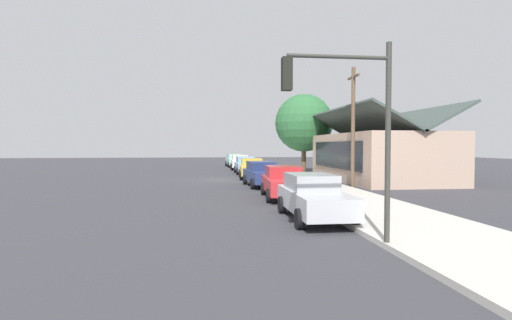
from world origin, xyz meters
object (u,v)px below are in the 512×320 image
Objects in this scene: car_seafoam at (235,160)px; traffic_light_main at (348,110)px; car_skyblue at (246,165)px; car_mustard at (252,168)px; fire_hydrant_red at (280,176)px; utility_pole_wooden at (353,125)px; car_ivory at (240,162)px; shade_tree at (304,123)px; car_navy at (262,174)px; car_silver at (313,196)px; car_cherry at (284,182)px.

car_seafoam is 0.92× the size of traffic_light_main.
car_skyblue and car_mustard have the same top height.
utility_pole_wooden is at bearing 49.62° from fire_hydrant_red.
utility_pole_wooden is (-14.44, 5.66, 0.44)m from traffic_light_main.
utility_pole_wooden reaches higher than car_ivory.
traffic_light_main is at bearing -0.49° from car_skyblue.
car_ivory is 0.59× the size of shade_tree.
car_navy is at bearing -0.64° from car_skyblue.
shade_tree is (-5.69, 5.69, 3.98)m from car_mustard.
traffic_light_main is (4.15, -0.28, 2.68)m from car_silver.
car_cherry reaches higher than fire_hydrant_red.
car_ivory is at bearing -137.63° from shade_tree.
car_seafoam is 0.98× the size of car_silver.
car_mustard is 9.98m from utility_pole_wooden.
fire_hydrant_red is at bearing 22.05° from car_mustard.
car_navy is 0.95× the size of traffic_light_main.
traffic_light_main is at bearing 2.91° from car_mustard.
shade_tree is at bearing 157.18° from fire_hydrant_red.
traffic_light_main is at bearing -5.31° from fire_hydrant_red.
car_navy is at bearing 1.36° from car_ivory.
shade_tree is at bearing 44.26° from car_ivory.
fire_hydrant_red is (22.09, 1.55, -0.32)m from car_seafoam.
car_mustard is (5.53, -0.06, 0.00)m from car_skyblue.
car_navy reaches higher than fire_hydrant_red.
car_cherry is 6.78× the size of fire_hydrant_red.
car_navy is at bearing -174.28° from car_cherry.
car_mustard is 0.66× the size of utility_pole_wooden.
car_ivory is at bearing -164.64° from utility_pole_wooden.
shade_tree reaches higher than utility_pole_wooden.
car_cherry is (17.80, 0.11, 0.00)m from car_skyblue.
car_skyblue and car_navy have the same top height.
car_cherry is at bearing -2.14° from car_seafoam.
car_silver is at bearing -2.35° from car_seafoam.
car_mustard is 1.02× the size of car_silver.
car_cherry is 7.63m from utility_pole_wooden.
car_skyblue is 0.96× the size of car_mustard.
car_navy is (11.88, -0.14, 0.00)m from car_skyblue.
car_seafoam is at bearing -176.31° from car_mustard.
car_seafoam is 40.02m from traffic_light_main.
car_navy is at bearing -2.61° from car_seafoam.
car_ivory is 9.21m from shade_tree.
car_cherry is 10.28m from traffic_light_main.
car_silver is (5.77, -0.08, -0.00)m from car_cherry.
car_navy is 0.65× the size of shade_tree.
car_silver is (23.57, 0.03, 0.00)m from car_skyblue.
car_skyblue is 9.98m from fire_hydrant_red.
shade_tree is at bearing 167.09° from car_silver.
car_mustard and car_cherry have the same top height.
car_silver is at bearing -5.75° from fire_hydrant_red.
car_mustard is 12.27m from car_cherry.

